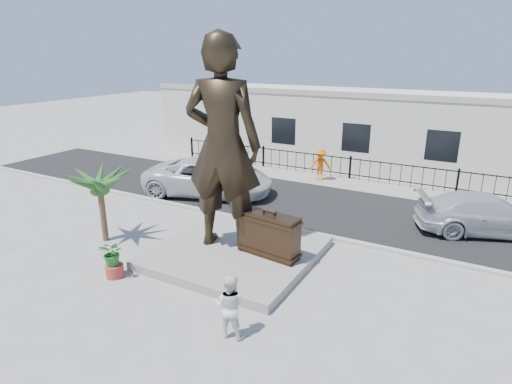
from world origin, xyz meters
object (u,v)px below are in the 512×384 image
Objects in this scene: tourist at (230,306)px; car_white at (209,177)px; statue at (223,145)px; suitcase at (269,235)px.

car_white is (-6.93, 8.94, 0.05)m from tourist.
suitcase is at bearing 168.78° from statue.
statue is at bearing -64.32° from tourist.
car_white is at bearing -61.46° from statue.
suitcase is 7.82m from car_white.
car_white reaches higher than tourist.
tourist is (0.95, -3.90, -0.19)m from suitcase.
suitcase is 1.23× the size of tourist.
suitcase is at bearing -85.31° from tourist.
tourist is 11.31m from car_white.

